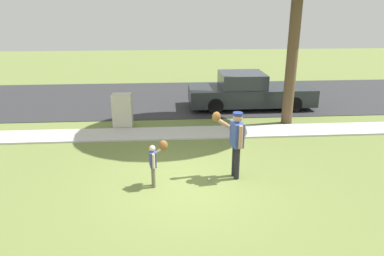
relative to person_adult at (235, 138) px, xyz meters
name	(u,v)px	position (x,y,z in m)	size (l,w,h in m)	color
ground_plane	(183,135)	(-1.15, 3.22, -1.08)	(48.00, 48.00, 0.00)	olive
sidewalk_strip	(182,133)	(-1.15, 3.32, -1.05)	(36.00, 1.20, 0.06)	beige
road_surface	(177,98)	(-1.15, 8.32, -1.07)	(36.00, 6.80, 0.02)	#2D2D30
person_adult	(235,138)	(0.00, 0.00, 0.00)	(0.76, 0.61, 1.72)	black
person_child	(155,159)	(-1.96, -0.30, -0.37)	(0.47, 0.48, 1.11)	#6B6656
baseball	(209,179)	(-0.65, -0.16, -1.04)	(0.07, 0.07, 0.07)	white
utility_cabinet	(122,111)	(-3.24, 4.23, -0.47)	(0.68, 0.55, 1.21)	beige
parked_pickup_dark	(249,92)	(1.81, 6.45, -0.40)	(5.20, 1.95, 1.48)	#23282D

